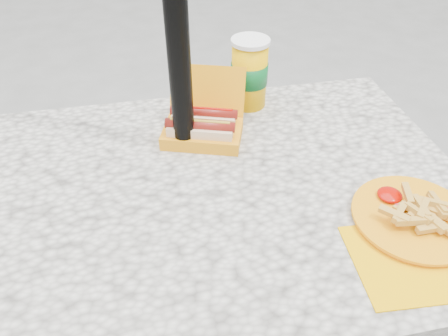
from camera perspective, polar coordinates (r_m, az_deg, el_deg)
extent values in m
cube|color=beige|center=(0.96, -3.76, -3.88)|extent=(1.20, 0.80, 0.05)
cylinder|color=black|center=(1.49, -24.52, -8.92)|extent=(0.07, 0.07, 0.70)
cylinder|color=black|center=(1.54, 13.81, -3.93)|extent=(0.07, 0.07, 0.70)
cube|color=orange|center=(1.08, -2.82, 4.53)|extent=(0.22, 0.18, 0.03)
cube|color=orange|center=(1.11, -2.19, 10.14)|extent=(0.20, 0.11, 0.11)
cube|color=beige|center=(1.04, -3.11, 4.52)|extent=(0.16, 0.09, 0.04)
cylinder|color=#920D08|center=(1.03, -3.15, 5.60)|extent=(0.16, 0.08, 0.02)
cylinder|color=#B58922|center=(1.02, -3.17, 6.12)|extent=(0.14, 0.05, 0.01)
cube|color=beige|center=(1.09, -2.60, 6.21)|extent=(0.16, 0.09, 0.04)
cylinder|color=#920D08|center=(1.08, -2.64, 7.26)|extent=(0.16, 0.08, 0.02)
cylinder|color=#A40800|center=(1.07, -2.66, 7.77)|extent=(0.14, 0.05, 0.01)
cube|color=#EEA800|center=(0.87, 22.59, -11.12)|extent=(0.20, 0.20, 0.00)
cylinder|color=orange|center=(0.94, 23.52, -6.01)|extent=(0.23, 0.23, 0.01)
cylinder|color=orange|center=(0.94, 23.58, -5.83)|extent=(0.24, 0.24, 0.01)
cube|color=gold|center=(0.94, 25.40, -4.10)|extent=(0.06, 0.04, 0.01)
cube|color=gold|center=(0.90, 21.95, -5.39)|extent=(0.05, 0.05, 0.01)
cube|color=gold|center=(0.92, 25.53, -6.37)|extent=(0.03, 0.06, 0.01)
cube|color=gold|center=(0.91, 25.42, -7.12)|extent=(0.06, 0.01, 0.01)
cube|color=gold|center=(0.94, 22.86, -3.12)|extent=(0.03, 0.06, 0.01)
cube|color=gold|center=(0.91, 24.03, -5.40)|extent=(0.04, 0.06, 0.01)
cube|color=gold|center=(0.93, 22.57, -4.48)|extent=(0.06, 0.03, 0.01)
cube|color=gold|center=(0.89, 21.32, -5.63)|extent=(0.05, 0.05, 0.02)
cube|color=gold|center=(0.92, 26.50, -6.74)|extent=(0.03, 0.06, 0.01)
cube|color=gold|center=(0.92, 24.52, -4.87)|extent=(0.05, 0.05, 0.01)
cube|color=gold|center=(0.93, 23.88, -5.04)|extent=(0.06, 0.04, 0.01)
cube|color=gold|center=(0.95, 25.99, -4.55)|extent=(0.02, 0.06, 0.01)
cube|color=gold|center=(0.95, 24.67, -4.44)|extent=(0.06, 0.02, 0.01)
cube|color=gold|center=(0.92, 24.30, -4.58)|extent=(0.02, 0.06, 0.01)
cube|color=gold|center=(0.95, 26.08, -4.12)|extent=(0.02, 0.06, 0.01)
cube|color=gold|center=(0.93, 24.17, -5.81)|extent=(0.06, 0.02, 0.01)
cube|color=gold|center=(0.93, 23.84, -4.68)|extent=(0.03, 0.06, 0.02)
cube|color=gold|center=(0.94, 26.64, -5.45)|extent=(0.05, 0.05, 0.01)
cube|color=gold|center=(0.89, 23.18, -6.40)|extent=(0.06, 0.02, 0.01)
ellipsoid|color=#A40800|center=(0.95, 20.83, -3.28)|extent=(0.05, 0.05, 0.02)
cube|color=#BE1E38|center=(0.94, 24.38, -4.60)|extent=(0.10, 0.03, 0.00)
cylinder|color=#FFB500|center=(1.18, 3.31, 12.03)|extent=(0.09, 0.09, 0.18)
cylinder|color=#085922|center=(1.18, 3.32, 12.26)|extent=(0.10, 0.10, 0.06)
cylinder|color=white|center=(1.14, 3.49, 16.21)|extent=(0.10, 0.10, 0.01)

